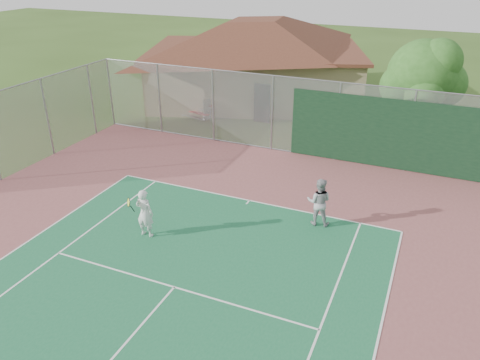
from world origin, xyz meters
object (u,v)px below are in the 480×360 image
object	(u,v)px
tree	(424,77)
player_grey_back	(319,202)
clubhouse	(256,52)
player_white_front	(145,213)
bleachers	(192,103)

from	to	relation	value
tree	player_grey_back	size ratio (longest dim) A/B	3.05
clubhouse	player_white_front	world-z (taller)	clubhouse
player_white_front	player_grey_back	bearing A→B (deg)	-149.41
clubhouse	tree	bearing A→B (deg)	-44.78
player_grey_back	bleachers	bearing A→B (deg)	-51.11
clubhouse	player_white_front	xyz separation A→B (m)	(2.65, -16.22, -2.08)
clubhouse	tree	size ratio (longest dim) A/B	3.01
bleachers	player_white_front	size ratio (longest dim) A/B	2.08
clubhouse	tree	xyz separation A→B (m)	(9.93, -4.76, 0.46)
clubhouse	player_grey_back	bearing A→B (deg)	-79.44
tree	clubhouse	bearing A→B (deg)	154.40
clubhouse	player_white_front	size ratio (longest dim) A/B	9.33
tree	player_white_front	xyz separation A→B (m)	(-7.29, -11.46, -2.54)
bleachers	player_white_front	distance (m)	12.94
tree	player_grey_back	xyz separation A→B (m)	(-2.34, -8.53, -2.54)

